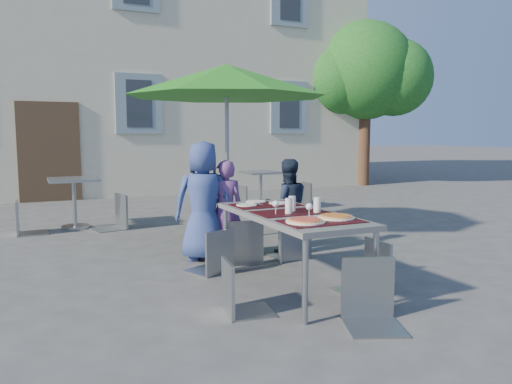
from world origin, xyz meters
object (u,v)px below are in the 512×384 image
bg_chair_r_0 (114,190)px  child_2 (287,206)px  bg_chair_l_0 (24,197)px  bg_chair_r_1 (302,180)px  chair_4 (370,236)px  patio_umbrella (227,82)px  child_0 (204,201)px  pizza_near_left (305,221)px  pizza_near_right (336,217)px  chair_0 (213,225)px  chair_5 (372,253)px  chair_2 (293,215)px  chair_1 (243,214)px  child_1 (225,210)px  dining_table (291,218)px  chair_3 (239,255)px  cafe_table_1 (261,183)px  cafe_table_0 (74,193)px  bg_chair_l_1 (244,182)px

bg_chair_r_0 → child_2: bearing=-55.3°
bg_chair_l_0 → bg_chair_r_1: (5.13, 0.64, 0.00)m
chair_4 → patio_umbrella: size_ratio=0.33×
child_0 → patio_umbrella: 1.91m
child_0 → pizza_near_left: bearing=119.8°
pizza_near_right → bg_chair_l_0: 5.14m
chair_0 → bg_chair_l_0: bearing=120.7°
chair_5 → pizza_near_right: bearing=85.6°
bg_chair_l_0 → bg_chair_r_1: bearing=7.1°
chair_2 → bg_chair_r_1: bg_chair_r_1 is taller
chair_1 → bg_chair_r_0: bg_chair_r_0 is taller
chair_5 → patio_umbrella: patio_umbrella is taller
chair_1 → bg_chair_l_0: 3.72m
chair_1 → pizza_near_right: bearing=-80.6°
child_1 → dining_table: bearing=113.0°
chair_3 → chair_4: (1.36, 0.03, 0.04)m
child_0 → bg_chair_l_0: 3.23m
bg_chair_l_0 → cafe_table_1: size_ratio=1.31×
chair_3 → patio_umbrella: 3.43m
child_2 → bg_chair_r_1: (2.09, 3.27, -0.02)m
child_2 → bg_chair_r_0: size_ratio=1.15×
chair_1 → chair_5: (0.21, -2.11, -0.01)m
chair_2 → dining_table: bearing=-119.7°
bg_chair_l_0 → chair_2: bearing=-45.4°
dining_table → chair_1: bearing=93.1°
pizza_near_left → bg_chair_l_0: 5.03m
chair_0 → cafe_table_0: bearing=108.8°
chair_5 → bg_chair_r_0: (-1.21, 4.92, 0.04)m
chair_1 → chair_2: chair_1 is taller
dining_table → cafe_table_1: dining_table is taller
dining_table → cafe_table_1: (2.01, 4.96, -0.19)m
chair_0 → bg_chair_r_1: bg_chair_r_1 is taller
bg_chair_l_0 → chair_1: bearing=-51.9°
bg_chair_l_0 → bg_chair_r_0: size_ratio=0.94×
chair_3 → patio_umbrella: size_ratio=0.31×
pizza_near_left → child_0: bearing=97.3°
cafe_table_1 → bg_chair_r_1: size_ratio=0.76×
pizza_near_left → bg_chair_r_0: (-0.91, 4.41, -0.16)m
dining_table → chair_1: size_ratio=1.87×
child_1 → chair_1: 0.32m
chair_0 → patio_umbrella: patio_umbrella is taller
pizza_near_left → bg_chair_l_1: (1.70, 5.30, -0.21)m
child_2 → chair_5: child_2 is taller
bg_chair_l_1 → chair_4: bearing=-99.9°
pizza_near_left → chair_2: 1.73m
pizza_near_left → chair_4: bearing=10.6°
chair_2 → bg_chair_l_0: size_ratio=0.94×
chair_1 → bg_chair_r_1: size_ratio=1.02×
chair_4 → cafe_table_1: size_ratio=1.26×
child_2 → chair_1: (-0.74, -0.29, -0.01)m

